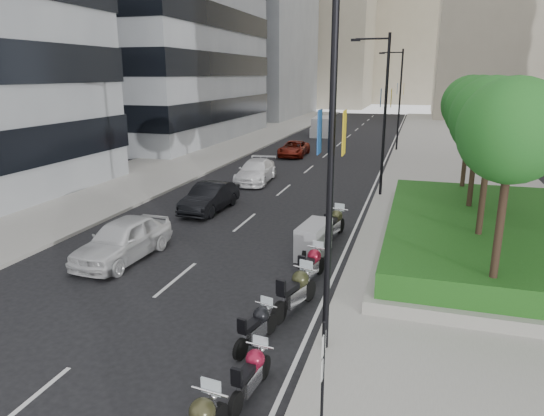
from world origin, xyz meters
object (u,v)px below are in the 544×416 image
at_px(car_d, 294,149).
at_px(motorcycle_4, 311,266).
at_px(car_c, 256,171).
at_px(delivery_van, 322,127).
at_px(motorcycle_5, 314,240).
at_px(parking_sign, 323,372).
at_px(motorcycle_1, 251,374).
at_px(lamp_post_0, 324,156).
at_px(motorcycle_6, 334,224).
at_px(motorcycle_3, 296,291).
at_px(lamp_post_1, 383,108).
at_px(motorcycle_2, 257,327).
at_px(car_b, 210,197).
at_px(car_a, 123,239).
at_px(lamp_post_2, 398,95).

bearing_deg(car_d, motorcycle_4, -76.32).
relative_size(car_c, delivery_van, 0.96).
bearing_deg(delivery_van, motorcycle_5, -83.80).
distance_m(parking_sign, motorcycle_1, 2.12).
relative_size(lamp_post_0, motorcycle_6, 3.75).
bearing_deg(delivery_van, motorcycle_3, -84.35).
relative_size(lamp_post_1, delivery_van, 1.74).
height_order(motorcycle_2, car_b, car_b).
distance_m(car_b, car_c, 7.31).
height_order(motorcycle_2, motorcycle_4, motorcycle_4).
bearing_deg(motorcycle_2, motorcycle_3, 0.64).
bearing_deg(motorcycle_6, car_b, 81.06).
xyz_separation_m(lamp_post_0, motorcycle_4, (-1.12, 4.17, -4.48)).
bearing_deg(lamp_post_0, car_c, 113.22).
bearing_deg(car_d, motorcycle_2, -79.41).
distance_m(motorcycle_2, car_d, 30.50).
bearing_deg(motorcycle_5, car_d, 22.49).
distance_m(parking_sign, car_a, 11.59).
height_order(lamp_post_2, motorcycle_5, lamp_post_2).
xyz_separation_m(lamp_post_0, car_a, (-8.44, 4.15, -4.27)).
relative_size(motorcycle_1, car_c, 0.41).
bearing_deg(lamp_post_0, car_d, 105.55).
bearing_deg(motorcycle_5, motorcycle_3, -168.12).
height_order(motorcycle_3, motorcycle_5, motorcycle_5).
xyz_separation_m(motorcycle_3, motorcycle_5, (-0.45, 4.66, 0.01)).
distance_m(motorcycle_3, car_d, 28.52).
distance_m(parking_sign, motorcycle_3, 5.31).
height_order(car_d, delivery_van, delivery_van).
bearing_deg(car_d, motorcycle_5, -75.76).
xyz_separation_m(motorcycle_2, motorcycle_3, (0.50, 2.15, 0.11)).
distance_m(motorcycle_1, motorcycle_5, 8.80).
bearing_deg(car_a, car_d, 92.23).
xyz_separation_m(motorcycle_2, car_b, (-6.46, 11.59, 0.19)).
bearing_deg(lamp_post_2, car_a, -105.31).
bearing_deg(lamp_post_1, motorcycle_4, -95.00).
bearing_deg(car_c, lamp_post_0, -71.16).
relative_size(motorcycle_6, car_d, 0.52).
distance_m(lamp_post_1, car_a, 15.96).
bearing_deg(car_a, car_b, 89.73).
xyz_separation_m(lamp_post_1, lamp_post_2, (0.00, 18.00, 0.00)).
bearing_deg(delivery_van, lamp_post_0, -83.40).
bearing_deg(car_b, lamp_post_1, 37.29).
relative_size(motorcycle_2, car_c, 0.40).
bearing_deg(motorcycle_6, motorcycle_4, -168.93).
relative_size(lamp_post_0, delivery_van, 1.74).
height_order(parking_sign, motorcycle_2, parking_sign).
height_order(car_a, car_c, car_a).
distance_m(motorcycle_3, delivery_van, 43.02).
relative_size(lamp_post_2, motorcycle_5, 3.94).
xyz_separation_m(lamp_post_2, car_c, (-8.02, -16.31, -4.35)).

